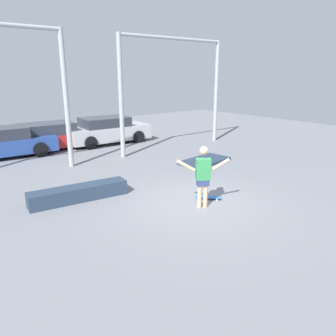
{
  "coord_description": "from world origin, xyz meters",
  "views": [
    {
      "loc": [
        -6.28,
        -6.44,
        3.73
      ],
      "look_at": [
        -0.02,
        1.3,
        0.8
      ],
      "focal_mm": 35.0,
      "sensor_mm": 36.0,
      "label": 1
    }
  ],
  "objects_px": {
    "parked_car_blue": "(2,143)",
    "parked_car_silver": "(107,130)",
    "parked_car_red": "(50,137)",
    "skateboarder": "(203,174)",
    "skateboard": "(208,197)",
    "manual_pad": "(204,161)",
    "grind_box": "(79,193)"
  },
  "relations": [
    {
      "from": "skateboarder",
      "to": "skateboard",
      "type": "height_order",
      "value": "skateboarder"
    },
    {
      "from": "parked_car_silver",
      "to": "skateboarder",
      "type": "bearing_deg",
      "value": -99.54
    },
    {
      "from": "grind_box",
      "to": "manual_pad",
      "type": "distance_m",
      "value": 6.07
    },
    {
      "from": "skateboard",
      "to": "skateboarder",
      "type": "bearing_deg",
      "value": -105.03
    },
    {
      "from": "manual_pad",
      "to": "parked_car_blue",
      "type": "distance_m",
      "value": 9.07
    },
    {
      "from": "manual_pad",
      "to": "parked_car_red",
      "type": "distance_m",
      "value": 7.89
    },
    {
      "from": "skateboard",
      "to": "parked_car_blue",
      "type": "height_order",
      "value": "parked_car_blue"
    },
    {
      "from": "skateboard",
      "to": "grind_box",
      "type": "relative_size",
      "value": 0.24
    },
    {
      "from": "manual_pad",
      "to": "parked_car_silver",
      "type": "distance_m",
      "value": 6.32
    },
    {
      "from": "skateboard",
      "to": "parked_car_red",
      "type": "bearing_deg",
      "value": 143.24
    },
    {
      "from": "skateboarder",
      "to": "skateboard",
      "type": "distance_m",
      "value": 1.16
    },
    {
      "from": "skateboard",
      "to": "manual_pad",
      "type": "relative_size",
      "value": 0.31
    },
    {
      "from": "grind_box",
      "to": "manual_pad",
      "type": "relative_size",
      "value": 1.29
    },
    {
      "from": "parked_car_blue",
      "to": "parked_car_silver",
      "type": "relative_size",
      "value": 0.99
    },
    {
      "from": "parked_car_blue",
      "to": "parked_car_silver",
      "type": "height_order",
      "value": "parked_car_silver"
    },
    {
      "from": "manual_pad",
      "to": "parked_car_silver",
      "type": "bearing_deg",
      "value": 101.64
    },
    {
      "from": "skateboarder",
      "to": "parked_car_silver",
      "type": "height_order",
      "value": "skateboarder"
    },
    {
      "from": "grind_box",
      "to": "parked_car_red",
      "type": "relative_size",
      "value": 0.63
    },
    {
      "from": "skateboarder",
      "to": "grind_box",
      "type": "distance_m",
      "value": 3.79
    },
    {
      "from": "grind_box",
      "to": "parked_car_silver",
      "type": "height_order",
      "value": "parked_car_silver"
    },
    {
      "from": "manual_pad",
      "to": "parked_car_blue",
      "type": "height_order",
      "value": "parked_car_blue"
    },
    {
      "from": "skateboard",
      "to": "grind_box",
      "type": "xyz_separation_m",
      "value": [
        -3.09,
        2.41,
        0.16
      ]
    },
    {
      "from": "skateboarder",
      "to": "parked_car_red",
      "type": "height_order",
      "value": "skateboarder"
    },
    {
      "from": "grind_box",
      "to": "parked_car_silver",
      "type": "xyz_separation_m",
      "value": [
        4.76,
        6.85,
        0.47
      ]
    },
    {
      "from": "parked_car_blue",
      "to": "skateboarder",
      "type": "bearing_deg",
      "value": -69.49
    },
    {
      "from": "parked_car_red",
      "to": "parked_car_silver",
      "type": "height_order",
      "value": "parked_car_silver"
    },
    {
      "from": "grind_box",
      "to": "manual_pad",
      "type": "height_order",
      "value": "grind_box"
    },
    {
      "from": "manual_pad",
      "to": "skateboard",
      "type": "bearing_deg",
      "value": -133.49
    },
    {
      "from": "skateboarder",
      "to": "parked_car_blue",
      "type": "relative_size",
      "value": 0.4
    },
    {
      "from": "skateboard",
      "to": "parked_car_silver",
      "type": "bearing_deg",
      "value": 125.56
    },
    {
      "from": "parked_car_red",
      "to": "parked_car_silver",
      "type": "distance_m",
      "value": 2.99
    },
    {
      "from": "parked_car_red",
      "to": "parked_car_blue",
      "type": "bearing_deg",
      "value": -168.48
    }
  ]
}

